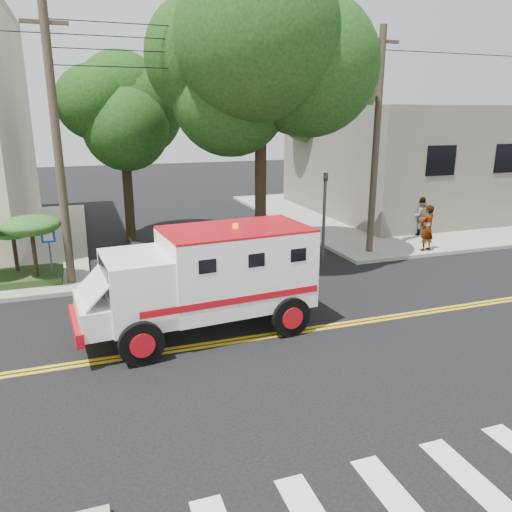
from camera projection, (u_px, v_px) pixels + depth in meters
name	position (u px, v px, depth m)	size (l,w,h in m)	color
ground	(289.00, 333.00, 13.58)	(100.00, 100.00, 0.00)	black
sidewalk_ne	(408.00, 212.00, 30.09)	(17.00, 17.00, 0.15)	gray
building_right	(429.00, 159.00, 30.17)	(14.00, 12.00, 6.00)	#666258
utility_pole_left	(58.00, 154.00, 16.03)	(0.28, 0.28, 9.00)	#382D23
utility_pole_right	(376.00, 146.00, 19.97)	(0.28, 0.28, 9.00)	#382D23
tree_main	(275.00, 72.00, 17.86)	(6.08, 5.70, 9.85)	black
tree_left	(131.00, 114.00, 21.87)	(4.48, 4.20, 7.70)	black
tree_right	(326.00, 108.00, 29.03)	(4.80, 4.50, 8.20)	black
traffic_signal	(324.00, 209.00, 19.26)	(0.15, 0.18, 3.60)	#3F3F42
accessibility_sign	(50.00, 248.00, 16.86)	(0.45, 0.10, 2.02)	#3F3F42
palm_planter	(10.00, 240.00, 16.80)	(3.52, 2.63, 2.36)	#1E3314
armored_truck	(208.00, 275.00, 13.24)	(6.39, 2.96, 2.83)	white
pedestrian_a	(427.00, 228.00, 20.99)	(0.71, 0.47, 1.95)	gray
pedestrian_b	(420.00, 216.00, 23.81)	(0.88, 0.69, 1.82)	gray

